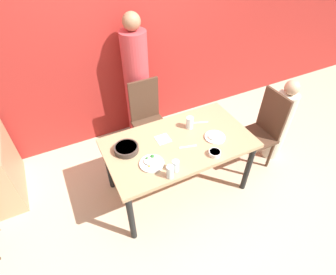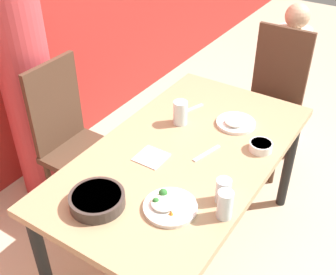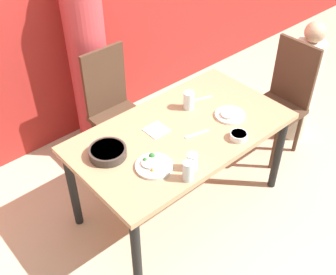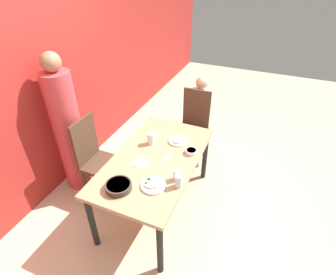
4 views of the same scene
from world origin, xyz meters
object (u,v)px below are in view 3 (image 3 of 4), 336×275
Objects in this scene: bowl_curry at (108,152)px; glass_water_tall at (188,171)px; person_child at (302,86)px; plate_rice_adult at (229,115)px; chair_child_spot at (282,98)px; person_adult at (89,62)px; chair_adult_spot at (114,107)px.

bowl_curry is 0.53m from glass_water_tall.
bowl_curry is at bearing 174.82° from person_child.
glass_water_tall is (-0.64, -0.25, 0.05)m from plate_rice_adult.
chair_child_spot is 1.62m from person_adult.
chair_child_spot is at bearing -45.62° from person_adult.
person_adult is 1.54× the size of person_child.
plate_rice_adult is at bearing -85.84° from chair_child_spot.
person_adult is 12.93× the size of glass_water_tall.
plate_rice_adult is at bearing 21.56° from glass_water_tall.
chair_child_spot is at bearing 4.16° from plate_rice_adult.
chair_adult_spot reaches higher than plate_rice_adult.
chair_adult_spot and chair_child_spot have the same top height.
person_child is 1.05m from plate_rice_adult.
chair_child_spot reaches higher than plate_rice_adult.
person_adult is at bearing 90.00° from chair_adult_spot.
person_adult is 8.00× the size of plate_rice_adult.
person_child is 5.21× the size of plate_rice_adult.
bowl_curry is at bearing -127.43° from chair_adult_spot.
chair_child_spot is at bearing -36.39° from chair_adult_spot.
person_adult is (-1.12, 1.14, 0.27)m from chair_child_spot.
person_adult is 1.83m from person_child.
chair_child_spot is 0.78m from plate_rice_adult.
bowl_curry is at bearing -96.08° from chair_child_spot.
plate_rice_adult is at bearing -14.54° from bowl_curry.
person_adult is (-0.00, 0.32, 0.27)m from chair_adult_spot.
person_adult reaches higher than glass_water_tall.
chair_adult_spot is at bearing 76.72° from glass_water_tall.
chair_child_spot is 7.59× the size of glass_water_tall.
bowl_curry is 0.90m from plate_rice_adult.
chair_adult_spot is 0.85m from bowl_curry.
chair_adult_spot is at bearing -126.39° from chair_child_spot.
plate_rice_adult is (0.37, -1.20, -0.05)m from person_adult.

